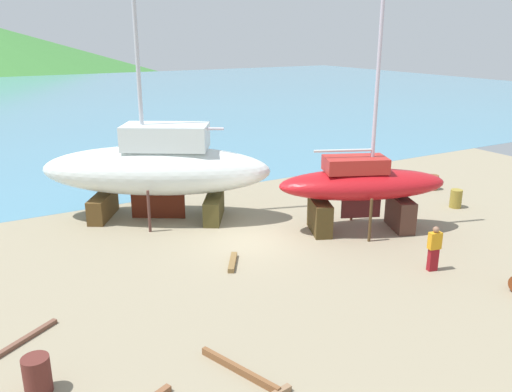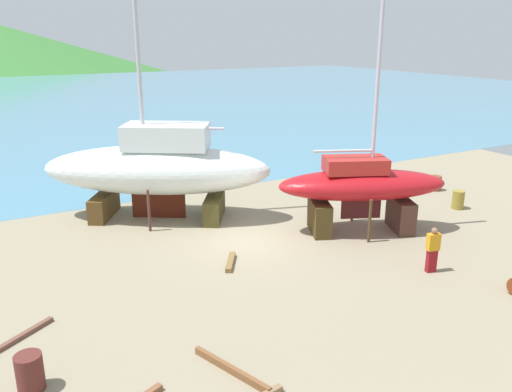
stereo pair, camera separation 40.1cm
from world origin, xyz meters
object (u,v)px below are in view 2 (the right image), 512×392
sailboat_small_center (362,186)px  barrel_by_slipway (435,183)px  sailboat_mid_port (158,168)px  barrel_tipped_right (30,372)px  barrel_rust_mid (458,200)px  worker (433,249)px

sailboat_small_center → barrel_by_slipway: (7.43, 2.74, -1.57)m
sailboat_small_center → sailboat_mid_port: 8.90m
sailboat_small_center → barrel_tipped_right: bearing=-138.5°
barrel_rust_mid → barrel_by_slipway: barrel_rust_mid is taller
barrel_rust_mid → barrel_tipped_right: barrel_tipped_right is taller
barrel_rust_mid → barrel_by_slipway: bearing=62.6°
sailboat_mid_port → barrel_rust_mid: size_ratio=19.54×
sailboat_small_center → barrel_by_slipway: size_ratio=15.20×
sailboat_small_center → sailboat_mid_port: bearing=163.7°
barrel_by_slipway → barrel_tipped_right: size_ratio=0.85×
sailboat_mid_port → barrel_by_slipway: 14.69m
sailboat_small_center → sailboat_mid_port: size_ratio=0.69×
worker → barrel_by_slipway: worker is taller
barrel_by_slipway → sailboat_mid_port: bearing=168.3°
sailboat_mid_port → barrel_tipped_right: size_ratio=18.71×
sailboat_small_center → sailboat_mid_port: sailboat_mid_port is taller
sailboat_mid_port → barrel_rust_mid: sailboat_mid_port is taller
worker → barrel_rust_mid: worker is taller
sailboat_small_center → worker: bearing=-71.5°
sailboat_mid_port → barrel_tipped_right: (-6.61, -10.07, -1.87)m
sailboat_mid_port → worker: size_ratio=10.45×
sailboat_small_center → barrel_rust_mid: bearing=23.8°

